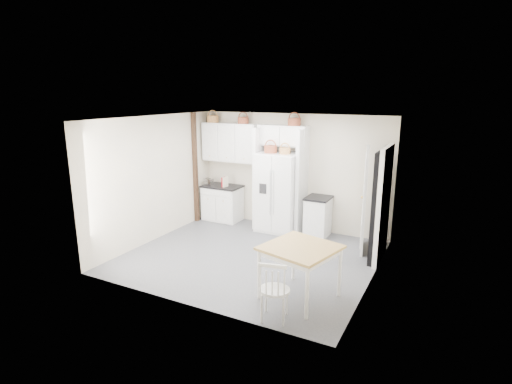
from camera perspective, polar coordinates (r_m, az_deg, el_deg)
The scene contains 27 objects.
floor at distance 7.72m, azimuth -0.79°, elevation -9.19°, with size 4.50×4.50×0.00m, color #40424D.
ceiling at distance 7.11m, azimuth -0.87°, elevation 10.46°, with size 4.50×4.50×0.00m, color white.
wall_back at distance 9.07m, azimuth 5.14°, elevation 2.90°, with size 4.50×4.50×0.00m, color beige.
wall_left at distance 8.57m, azimuth -14.22°, elevation 1.86°, with size 4.00×4.00×0.00m, color beige.
wall_right at distance 6.58m, azimuth 16.73°, elevation -1.92°, with size 4.00×4.00×0.00m, color beige.
refrigerator at distance 8.90m, azimuth 3.31°, elevation -0.03°, with size 0.91×0.74×1.77m, color white.
base_cab_left at distance 9.77m, azimuth -4.81°, elevation -1.65°, with size 0.89×0.56×0.82m, color silver.
base_cab_right at distance 8.77m, azimuth 8.81°, elevation -3.58°, with size 0.47×0.57×0.83m, color silver.
dining_table at distance 6.17m, azimuth 6.25°, elevation -11.29°, with size 0.99×0.99×0.82m, color #AD8735.
windsor_chair at distance 5.59m, azimuth 2.69°, elevation -13.81°, with size 0.42×0.39×0.87m, color silver.
counter_left at distance 9.66m, azimuth -4.86°, elevation 0.82°, with size 0.93×0.60×0.04m, color black.
counter_right at distance 8.65m, azimuth 8.92°, elevation -0.84°, with size 0.51×0.60×0.04m, color black.
toaster at distance 9.77m, azimuth -6.81°, elevation 1.50°, with size 0.23×0.13×0.16m, color silver.
cookbook_red at distance 9.52m, azimuth -4.65°, elevation 1.46°, with size 0.03×0.16×0.23m, color maroon.
cookbook_cream at distance 9.49m, azimuth -4.40°, elevation 1.45°, with size 0.04×0.16×0.24m, color beige.
basket_upper_a at distance 9.70m, azimuth -6.19°, elevation 10.33°, with size 0.29×0.29×0.16m, color #955828.
basket_upper_c at distance 9.28m, azimuth -1.85°, elevation 10.20°, with size 0.26×0.26×0.15m, color brown.
basket_bridge_b at distance 8.73m, azimuth 5.48°, elevation 9.94°, with size 0.28×0.28×0.16m, color brown.
basket_fridge_a at distance 8.70m, azimuth 2.09°, elevation 6.11°, with size 0.29×0.29×0.15m, color brown.
basket_fridge_b at distance 8.56m, azimuth 4.16°, elevation 5.87°, with size 0.24×0.24×0.13m, color #955828.
upper_cabinet at distance 9.49m, azimuth -3.64°, elevation 7.08°, with size 1.40×0.34×0.90m, color silver.
bridge_cabinet at distance 8.86m, azimuth 3.93°, elevation 8.04°, with size 1.12×0.34×0.45m, color silver.
fridge_panel_left at distance 9.10m, azimuth 0.55°, elevation 2.03°, with size 0.08×0.60×2.30m, color silver.
fridge_panel_right at distance 8.70m, azimuth 6.56°, elevation 1.37°, with size 0.08×0.60×2.30m, color silver.
trim_post at distance 9.57m, azimuth -8.67°, elevation 3.37°, with size 0.09×0.09×2.60m, color black.
doorway_void at distance 7.62m, azimuth 17.36°, elevation -1.98°, with size 0.18×0.85×2.05m, color black.
door_slab at distance 8.00m, azimuth 15.26°, elevation -1.08°, with size 0.80×0.04×2.05m, color white.
Camera 1 is at (3.35, -6.25, 3.04)m, focal length 28.00 mm.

